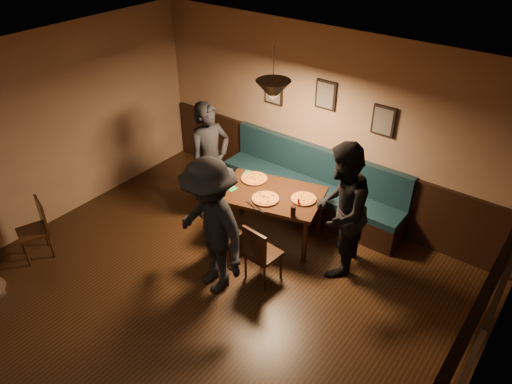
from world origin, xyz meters
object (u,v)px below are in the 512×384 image
diner_right (340,211)px  cafe_chair_far (32,231)px  booth_bench (310,184)px  chair_near_left (225,233)px  soda_glass (293,211)px  diner_left (210,161)px  tabasco_bottle (299,202)px  chair_near_right (264,252)px  diner_front (211,228)px  dining_table (271,215)px

diner_right → cafe_chair_far: 4.12m
booth_bench → chair_near_left: booth_bench is taller
diner_right → booth_bench: bearing=-146.2°
diner_right → soda_glass: bearing=-78.0°
soda_glass → diner_left: bearing=172.3°
booth_bench → tabasco_bottle: booth_bench is taller
chair_near_right → soda_glass: (0.10, 0.50, 0.40)m
chair_near_left → cafe_chair_far: cafe_chair_far is taller
cafe_chair_far → tabasco_bottle: bearing=-122.0°
diner_right → tabasco_bottle: bearing=-102.3°
chair_near_left → diner_front: 0.74m
chair_near_left → soda_glass: size_ratio=5.56×
diner_left → diner_front: (1.07, -1.20, -0.00)m
booth_bench → cafe_chair_far: booth_bench is taller
dining_table → diner_right: (1.08, -0.02, 0.55)m
chair_near_left → diner_left: (-0.85, 0.70, 0.50)m
soda_glass → cafe_chair_far: 3.53m
diner_right → cafe_chair_far: bearing=-69.6°
tabasco_bottle → cafe_chair_far: tabasco_bottle is taller
diner_left → booth_bench: bearing=-37.7°
diner_left → soda_glass: (1.61, -0.22, -0.09)m
booth_bench → soda_glass: (0.44, -1.16, 0.33)m
diner_front → soda_glass: (0.54, 0.98, -0.09)m
chair_near_left → diner_left: size_ratio=0.46×
booth_bench → cafe_chair_far: 4.00m
booth_bench → tabasco_bottle: bearing=-68.1°
dining_table → chair_near_left: 0.79m
dining_table → diner_left: 1.19m
soda_glass → tabasco_bottle: (-0.07, 0.24, -0.01)m
dining_table → diner_right: size_ratio=0.76×
diner_front → soda_glass: diner_front is taller
booth_bench → diner_right: (0.98, -0.91, 0.43)m
tabasco_bottle → chair_near_right: bearing=-92.2°
chair_near_right → diner_front: bearing=-126.4°
soda_glass → chair_near_left: bearing=-147.5°
chair_near_left → chair_near_right: chair_near_right is taller
chair_near_right → diner_front: diner_front is taller
soda_glass → tabasco_bottle: size_ratio=1.18×
diner_left → diner_front: same height
dining_table → diner_right: diner_right is taller
booth_bench → chair_near_right: booth_bench is taller
dining_table → booth_bench: bearing=68.3°
soda_glass → diner_right: bearing=25.2°
dining_table → diner_left: diner_left is taller
diner_front → soda_glass: size_ratio=12.21×
booth_bench → soda_glass: 1.29m
chair_near_left → cafe_chair_far: 2.61m
booth_bench → chair_near_left: bearing=-100.9°
tabasco_bottle → soda_glass: bearing=-73.6°
tabasco_bottle → cafe_chair_far: 3.62m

